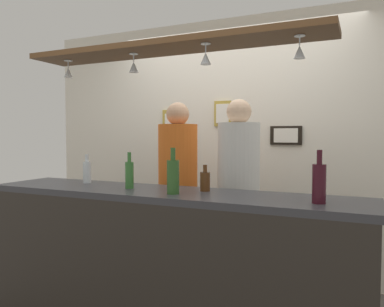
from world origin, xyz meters
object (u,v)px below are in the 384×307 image
bottle_beer_brown_stubby (205,181)px  person_middle_white_patterned_shirt (239,183)px  bottle_wine_dark_red (319,182)px  bottle_soda_clear (87,171)px  picture_frame_lower_pair (286,135)px  bottle_beer_green_import (129,174)px  person_left_orange_shirt (178,180)px  picture_frame_crest (223,114)px  bottle_champagne_green (173,176)px  picture_frame_caricature (173,125)px

bottle_beer_brown_stubby → person_middle_white_patterned_shirt: bearing=83.7°
bottle_wine_dark_red → bottle_soda_clear: size_ratio=1.30×
bottle_beer_brown_stubby → picture_frame_lower_pair: picture_frame_lower_pair is taller
bottle_wine_dark_red → bottle_beer_green_import: 1.30m
person_left_orange_shirt → picture_frame_crest: bearing=79.3°
bottle_champagne_green → bottle_beer_brown_stubby: (0.14, 0.20, -0.05)m
person_left_orange_shirt → picture_frame_caricature: size_ratio=4.98×
picture_frame_caricature → picture_frame_lower_pair: (1.22, 0.00, -0.11)m
bottle_beer_green_import → picture_frame_caricature: 1.51m
person_middle_white_patterned_shirt → picture_frame_caricature: size_ratio=5.00×
bottle_soda_clear → picture_frame_lower_pair: picture_frame_lower_pair is taller
bottle_wine_dark_red → picture_frame_crest: size_ratio=1.15×
person_middle_white_patterned_shirt → bottle_wine_dark_red: (0.69, -0.72, 0.12)m
bottle_beer_green_import → picture_frame_crest: bearing=82.2°
bottle_wine_dark_red → bottle_champagne_green: same height
picture_frame_caricature → picture_frame_crest: size_ratio=1.31×
bottle_wine_dark_red → picture_frame_caricature: bearing=138.7°
person_middle_white_patterned_shirt → picture_frame_lower_pair: bearing=72.5°
person_left_orange_shirt → bottle_soda_clear: (-0.53, -0.55, 0.10)m
person_middle_white_patterned_shirt → picture_frame_lower_pair: person_middle_white_patterned_shirt is taller
bottle_soda_clear → bottle_beer_brown_stubby: size_ratio=1.28×
person_left_orange_shirt → bottle_champagne_green: person_left_orange_shirt is taller
bottle_champagne_green → bottle_beer_green_import: (-0.40, 0.09, -0.01)m
person_middle_white_patterned_shirt → bottle_champagne_green: (-0.21, -0.76, 0.12)m
person_middle_white_patterned_shirt → bottle_soda_clear: (-1.08, -0.55, 0.10)m
bottle_beer_brown_stubby → picture_frame_caricature: (-0.92, 1.31, 0.42)m
bottle_champagne_green → picture_frame_lower_pair: 1.59m
person_left_orange_shirt → bottle_beer_brown_stubby: 0.75m
person_middle_white_patterned_shirt → bottle_soda_clear: size_ratio=7.40×
picture_frame_lower_pair → person_middle_white_patterned_shirt: bearing=-107.5°
bottle_beer_green_import → picture_frame_lower_pair: 1.67m
person_left_orange_shirt → bottle_beer_brown_stubby: (0.49, -0.56, 0.08)m
bottle_beer_green_import → bottle_beer_brown_stubby: bearing=11.1°
bottle_wine_dark_red → bottle_beer_green_import: (-1.30, 0.06, -0.01)m
bottle_soda_clear → bottle_champagne_green: size_ratio=0.77×
bottle_champagne_green → bottle_beer_green_import: bottle_champagne_green is taller
bottle_wine_dark_red → bottle_soda_clear: bottle_wine_dark_red is taller
person_middle_white_patterned_shirt → bottle_champagne_green: 0.79m
person_middle_white_patterned_shirt → bottle_wine_dark_red: size_ratio=5.67×
bottle_beer_brown_stubby → person_left_orange_shirt: bearing=131.1°
bottle_soda_clear → picture_frame_lower_pair: bearing=44.4°
person_middle_white_patterned_shirt → bottle_soda_clear: person_middle_white_patterned_shirt is taller
person_middle_white_patterned_shirt → picture_frame_caricature: (-0.98, 0.75, 0.49)m
bottle_soda_clear → bottle_beer_brown_stubby: 1.02m
person_middle_white_patterned_shirt → bottle_wine_dark_red: person_middle_white_patterned_shirt is taller
person_middle_white_patterned_shirt → bottle_beer_brown_stubby: person_middle_white_patterned_shirt is taller
picture_frame_crest → bottle_wine_dark_red: bearing=-53.1°
bottle_wine_dark_red → picture_frame_lower_pair: bearing=107.3°
bottle_beer_brown_stubby → bottle_beer_green_import: (-0.54, -0.11, 0.03)m
person_left_orange_shirt → picture_frame_lower_pair: (0.79, 0.75, 0.39)m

